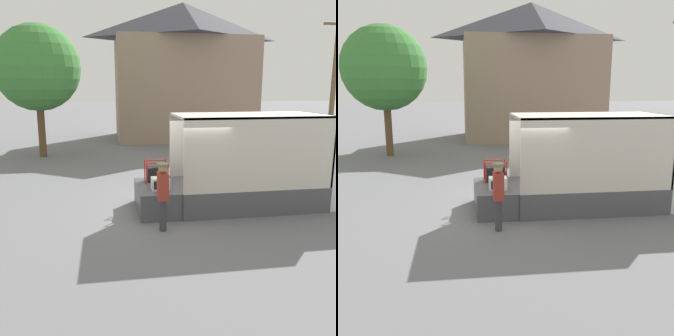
# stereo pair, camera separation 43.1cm
# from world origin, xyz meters

# --- Properties ---
(ground_plane) EXTENTS (160.00, 160.00, 0.00)m
(ground_plane) POSITION_xyz_m (0.00, 0.00, 0.00)
(ground_plane) COLOR slate
(box_truck) EXTENTS (6.56, 2.16, 2.75)m
(box_truck) POSITION_xyz_m (3.93, -0.00, 0.95)
(box_truck) COLOR white
(box_truck) RESTS_ON ground
(tailgate_deck) EXTENTS (1.13, 2.05, 0.74)m
(tailgate_deck) POSITION_xyz_m (-0.57, 0.00, 0.37)
(tailgate_deck) COLOR #4C4C51
(tailgate_deck) RESTS_ON ground
(microwave) EXTENTS (0.49, 0.40, 0.34)m
(microwave) POSITION_xyz_m (-0.52, -0.42, 0.91)
(microwave) COLOR white
(microwave) RESTS_ON tailgate_deck
(portable_generator) EXTENTS (0.67, 0.52, 0.61)m
(portable_generator) POSITION_xyz_m (-0.48, 0.52, 0.97)
(portable_generator) COLOR black
(portable_generator) RESTS_ON tailgate_deck
(worker_person) EXTENTS (0.31, 0.44, 1.71)m
(worker_person) POSITION_xyz_m (-0.63, -1.61, 1.05)
(worker_person) COLOR #38383D
(worker_person) RESTS_ON ground
(house_backdrop) EXTENTS (9.45, 6.48, 8.97)m
(house_backdrop) POSITION_xyz_m (3.39, 15.59, 4.57)
(house_backdrop) COLOR gray
(house_backdrop) RESTS_ON ground
(street_tree) EXTENTS (4.19, 4.19, 6.52)m
(street_tree) POSITION_xyz_m (-5.15, 9.43, 4.41)
(street_tree) COLOR brown
(street_tree) RESTS_ON ground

